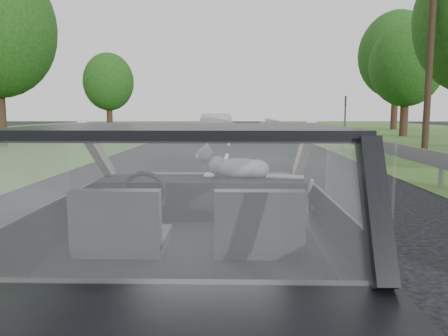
{
  "coord_description": "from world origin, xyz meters",
  "views": [
    {
      "loc": [
        0.26,
        -2.75,
        1.52
      ],
      "look_at": [
        0.18,
        0.52,
        1.1
      ],
      "focal_mm": 35.0,
      "sensor_mm": 36.0,
      "label": 1
    }
  ],
  "objects_px": {
    "subject_car": "(194,235)",
    "other_car": "(215,126)",
    "cat": "(239,167)",
    "utility_pole": "(430,48)",
    "highway_sign": "(345,118)"
  },
  "relations": [
    {
      "from": "subject_car",
      "to": "cat",
      "type": "relative_size",
      "value": 6.6
    },
    {
      "from": "other_car",
      "to": "highway_sign",
      "type": "distance_m",
      "value": 7.19
    },
    {
      "from": "highway_sign",
      "to": "utility_pole",
      "type": "distance_m",
      "value": 7.48
    },
    {
      "from": "highway_sign",
      "to": "cat",
      "type": "bearing_deg",
      "value": -89.64
    },
    {
      "from": "cat",
      "to": "highway_sign",
      "type": "height_order",
      "value": "highway_sign"
    },
    {
      "from": "utility_pole",
      "to": "subject_car",
      "type": "bearing_deg",
      "value": -118.09
    },
    {
      "from": "subject_car",
      "to": "cat",
      "type": "distance_m",
      "value": 0.81
    },
    {
      "from": "subject_car",
      "to": "utility_pole",
      "type": "relative_size",
      "value": 0.51
    },
    {
      "from": "cat",
      "to": "other_car",
      "type": "height_order",
      "value": "other_car"
    },
    {
      "from": "cat",
      "to": "other_car",
      "type": "bearing_deg",
      "value": 99.27
    },
    {
      "from": "subject_car",
      "to": "other_car",
      "type": "xyz_separation_m",
      "value": [
        -0.82,
        22.3,
        -0.0
      ]
    },
    {
      "from": "subject_car",
      "to": "other_car",
      "type": "bearing_deg",
      "value": 92.1
    },
    {
      "from": "cat",
      "to": "utility_pole",
      "type": "bearing_deg",
      "value": 68.05
    },
    {
      "from": "highway_sign",
      "to": "utility_pole",
      "type": "bearing_deg",
      "value": -61.55
    },
    {
      "from": "cat",
      "to": "utility_pole",
      "type": "distance_m",
      "value": 15.94
    }
  ]
}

